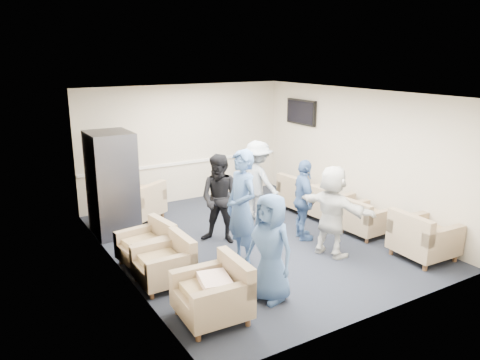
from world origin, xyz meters
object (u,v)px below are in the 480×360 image
vending_machine (112,183)px  person_back_right (257,181)px  armchair_right_midfar (326,204)px  person_back_left (221,199)px  person_mid_left (242,208)px  armchair_left_near (216,295)px  armchair_left_far (149,247)px  person_front_left (270,248)px  armchair_right_near (422,239)px  person_front_right (332,211)px  armchair_right_far (301,195)px  armchair_corner (140,204)px  armchair_left_mid (167,264)px  armchair_right_midnear (364,220)px  person_mid_right (304,200)px

vending_machine → person_back_right: (2.74, -0.82, -0.15)m
armchair_right_midfar → person_back_left: bearing=84.8°
person_mid_left → person_back_right: 2.12m
armchair_left_near → armchair_left_far: 2.02m
armchair_right_midfar → person_front_left: (-2.90, -2.12, 0.46)m
armchair_left_near → vending_machine: bearing=-173.9°
person_back_left → armchair_right_near: bearing=2.5°
armchair_left_far → person_front_right: 3.12m
armchair_right_near → vending_machine: vending_machine is taller
armchair_right_far → person_front_right: bearing=148.5°
person_back_right → person_front_right: bearing=167.4°
person_front_left → person_front_right: (1.76, 0.70, 0.02)m
person_front_left → armchair_corner: bearing=169.6°
armchair_right_far → armchair_left_mid: bearing=108.3°
person_back_right → armchair_right_midfar: bearing=-135.2°
armchair_right_midnear → person_mid_right: size_ratio=0.52×
armchair_right_midfar → person_front_left: size_ratio=0.55×
armchair_corner → person_back_left: 2.15m
armchair_left_far → vending_machine: size_ratio=0.44×
armchair_right_near → person_back_left: size_ratio=0.56×
armchair_left_near → armchair_right_midfar: armchair_left_near is taller
person_back_left → person_mid_right: 1.52m
armchair_right_near → armchair_right_midfar: size_ratio=1.08×
armchair_right_midnear → person_front_left: bearing=107.8°
armchair_right_far → vending_machine: bearing=73.5°
armchair_right_near → person_front_left: (-2.95, 0.22, 0.42)m
armchair_left_far → armchair_right_midnear: bearing=69.6°
armchair_right_midnear → armchair_right_midfar: (-0.02, 1.07, 0.01)m
armchair_corner → person_back_right: 2.47m
armchair_left_near → person_front_left: 1.00m
armchair_right_midnear → person_back_right: (-1.29, 1.77, 0.53)m
person_mid_left → armchair_left_near: bearing=-43.0°
person_back_right → person_back_left: bearing=102.3°
armchair_right_near → armchair_right_midnear: armchair_right_near is taller
armchair_left_far → person_front_right: size_ratio=0.55×
armchair_right_near → armchair_right_midnear: size_ratio=1.16×
vending_machine → person_mid_left: bearing=-60.5°
person_front_left → armchair_left_mid: bearing=-154.3°
armchair_right_midnear → armchair_right_midfar: armchair_right_midfar is taller
person_mid_left → person_front_right: (1.49, -0.50, -0.17)m
armchair_left_near → person_front_left: person_front_left is taller
armchair_corner → person_back_right: size_ratio=0.70×
person_mid_right → person_front_right: (-0.04, -0.81, 0.03)m
person_mid_right → armchair_right_midnear: bearing=-90.4°
armchair_left_mid → person_front_left: (1.07, -1.17, 0.46)m
armchair_right_near → person_front_right: (-1.19, 0.92, 0.44)m
armchair_right_midnear → armchair_corner: 4.52m
armchair_right_far → person_back_left: size_ratio=0.56×
armchair_left_near → armchair_left_far: bearing=-172.7°
vending_machine → person_front_left: (1.12, -3.65, -0.21)m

